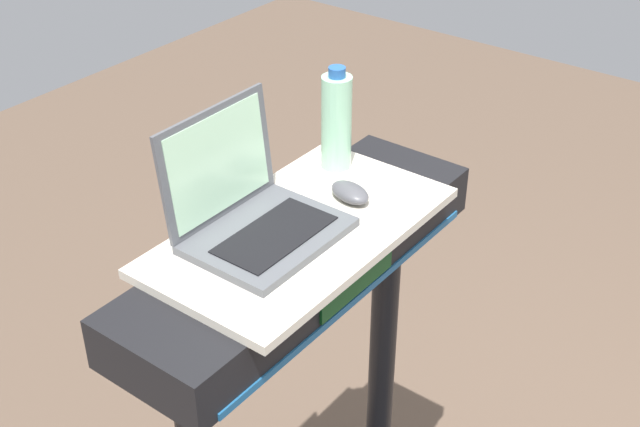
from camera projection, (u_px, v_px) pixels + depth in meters
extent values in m
cylinder|color=black|center=(382.00, 358.00, 2.27)|extent=(0.07, 0.07, 0.93)
cube|color=black|center=(301.00, 257.00, 1.77)|extent=(0.90, 0.28, 0.11)
cube|color=#0C3F19|center=(357.00, 282.00, 1.69)|extent=(0.24, 0.01, 0.06)
cube|color=#1E598C|center=(356.00, 300.00, 1.72)|extent=(0.81, 0.00, 0.02)
cube|color=beige|center=(300.00, 230.00, 1.73)|extent=(0.65, 0.36, 0.02)
cube|color=#515459|center=(268.00, 236.00, 1.68)|extent=(0.30, 0.23, 0.02)
cube|color=black|center=(275.00, 234.00, 1.67)|extent=(0.25, 0.13, 0.00)
cube|color=#515459|center=(217.00, 162.00, 1.68)|extent=(0.30, 0.03, 0.23)
cube|color=#B2E0B7|center=(219.00, 163.00, 1.68)|extent=(0.26, 0.02, 0.20)
ellipsoid|color=#4C4C51|center=(350.00, 192.00, 1.80)|extent=(0.08, 0.11, 0.03)
cylinder|color=#9EDBB2|center=(336.00, 123.00, 1.88)|extent=(0.07, 0.07, 0.22)
cylinder|color=#2659A5|center=(337.00, 72.00, 1.82)|extent=(0.04, 0.04, 0.02)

